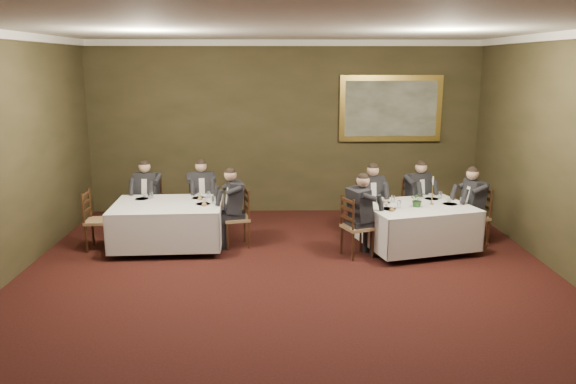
{
  "coord_description": "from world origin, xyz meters",
  "views": [
    {
      "loc": [
        -0.19,
        -6.49,
        3.07
      ],
      "look_at": [
        0.0,
        1.78,
        1.15
      ],
      "focal_mm": 35.0,
      "sensor_mm": 36.0,
      "label": 1
    }
  ],
  "objects_px": {
    "diner_main_backleft": "(370,209)",
    "diner_sec_backleft": "(148,205)",
    "chair_sec_backright": "(202,216)",
    "painting": "(391,109)",
    "chair_main_endleft": "(356,239)",
    "candlestick": "(432,194)",
    "diner_main_endright": "(474,215)",
    "chair_sec_endleft": "(100,232)",
    "chair_sec_backleft": "(149,217)",
    "diner_sec_backright": "(202,204)",
    "chair_sec_endright": "(237,230)",
    "chair_main_backleft": "(369,222)",
    "diner_main_backright": "(416,206)",
    "centerpiece": "(418,199)",
    "diner_main_endleft": "(357,225)",
    "diner_sec_endright": "(236,217)",
    "table_main": "(417,224)",
    "chair_main_endright": "(473,228)",
    "table_second": "(168,222)",
    "chair_main_backright": "(415,218)"
  },
  "relations": [
    {
      "from": "table_main",
      "to": "chair_sec_endleft",
      "type": "relative_size",
      "value": 2.0
    },
    {
      "from": "diner_sec_backleft",
      "to": "centerpiece",
      "type": "distance_m",
      "value": 4.82
    },
    {
      "from": "table_main",
      "to": "diner_main_endleft",
      "type": "xyz_separation_m",
      "value": [
        -1.04,
        -0.28,
        0.06
      ]
    },
    {
      "from": "chair_sec_backright",
      "to": "diner_sec_backright",
      "type": "distance_m",
      "value": 0.23
    },
    {
      "from": "diner_main_backright",
      "to": "chair_sec_backright",
      "type": "height_order",
      "value": "diner_main_backright"
    },
    {
      "from": "chair_main_endright",
      "to": "chair_sec_endleft",
      "type": "distance_m",
      "value": 6.35
    },
    {
      "from": "diner_main_backleft",
      "to": "painting",
      "type": "distance_m",
      "value": 2.53
    },
    {
      "from": "diner_main_endright",
      "to": "chair_sec_endleft",
      "type": "bearing_deg",
      "value": 79.89
    },
    {
      "from": "chair_main_endleft",
      "to": "candlestick",
      "type": "relative_size",
      "value": 2.05
    },
    {
      "from": "diner_main_backright",
      "to": "chair_main_backleft",
      "type": "bearing_deg",
      "value": -8.72
    },
    {
      "from": "diner_main_backleft",
      "to": "chair_sec_backleft",
      "type": "distance_m",
      "value": 4.04
    },
    {
      "from": "table_second",
      "to": "chair_main_backleft",
      "type": "height_order",
      "value": "chair_main_backleft"
    },
    {
      "from": "chair_main_endright",
      "to": "centerpiece",
      "type": "bearing_deg",
      "value": 96.9
    },
    {
      "from": "diner_main_endright",
      "to": "painting",
      "type": "distance_m",
      "value": 2.98
    },
    {
      "from": "table_second",
      "to": "chair_sec_backleft",
      "type": "xyz_separation_m",
      "value": [
        -0.53,
        0.91,
        -0.17
      ]
    },
    {
      "from": "table_main",
      "to": "chair_sec_endright",
      "type": "height_order",
      "value": "chair_sec_endright"
    },
    {
      "from": "chair_sec_backleft",
      "to": "chair_sec_endright",
      "type": "xyz_separation_m",
      "value": [
        1.67,
        -0.86,
        0.0
      ]
    },
    {
      "from": "chair_sec_endright",
      "to": "chair_main_backleft",
      "type": "bearing_deg",
      "value": -92.5
    },
    {
      "from": "table_main",
      "to": "centerpiece",
      "type": "height_order",
      "value": "centerpiece"
    },
    {
      "from": "chair_sec_backleft",
      "to": "candlestick",
      "type": "xyz_separation_m",
      "value": [
        4.93,
        -1.06,
        0.66
      ]
    },
    {
      "from": "diner_main_backleft",
      "to": "diner_main_backright",
      "type": "relative_size",
      "value": 1.0
    },
    {
      "from": "chair_main_backleft",
      "to": "chair_main_endleft",
      "type": "xyz_separation_m",
      "value": [
        -0.38,
        -1.01,
        0.0
      ]
    },
    {
      "from": "chair_sec_endright",
      "to": "chair_sec_endleft",
      "type": "relative_size",
      "value": 1.0
    },
    {
      "from": "chair_sec_backright",
      "to": "diner_sec_backright",
      "type": "bearing_deg",
      "value": 90.0
    },
    {
      "from": "chair_sec_backleft",
      "to": "diner_sec_endright",
      "type": "height_order",
      "value": "diner_sec_endright"
    },
    {
      "from": "diner_main_endleft",
      "to": "painting",
      "type": "height_order",
      "value": "painting"
    },
    {
      "from": "chair_main_endleft",
      "to": "centerpiece",
      "type": "distance_m",
      "value": 1.2
    },
    {
      "from": "chair_main_backright",
      "to": "candlestick",
      "type": "relative_size",
      "value": 2.05
    },
    {
      "from": "diner_main_backleft",
      "to": "diner_sec_backleft",
      "type": "relative_size",
      "value": 1.0
    },
    {
      "from": "chair_sec_endright",
      "to": "candlestick",
      "type": "height_order",
      "value": "candlestick"
    },
    {
      "from": "chair_main_backright",
      "to": "candlestick",
      "type": "xyz_separation_m",
      "value": [
        0.03,
        -0.89,
        0.66
      ]
    },
    {
      "from": "diner_main_endleft",
      "to": "diner_sec_endright",
      "type": "bearing_deg",
      "value": -127.84
    },
    {
      "from": "diner_main_endleft",
      "to": "chair_sec_endleft",
      "type": "height_order",
      "value": "diner_main_endleft"
    },
    {
      "from": "painting",
      "to": "chair_main_backleft",
      "type": "bearing_deg",
      "value": -110.42
    },
    {
      "from": "diner_main_backleft",
      "to": "chair_main_endleft",
      "type": "distance_m",
      "value": 1.1
    },
    {
      "from": "table_main",
      "to": "chair_main_endright",
      "type": "bearing_deg",
      "value": 14.94
    },
    {
      "from": "chair_sec_backright",
      "to": "painting",
      "type": "xyz_separation_m",
      "value": [
        3.71,
        1.35,
        1.86
      ]
    },
    {
      "from": "table_main",
      "to": "painting",
      "type": "distance_m",
      "value": 3.05
    },
    {
      "from": "painting",
      "to": "candlestick",
      "type": "bearing_deg",
      "value": -84.26
    },
    {
      "from": "diner_main_backleft",
      "to": "chair_sec_backleft",
      "type": "height_order",
      "value": "diner_main_backleft"
    },
    {
      "from": "chair_sec_backright",
      "to": "centerpiece",
      "type": "height_order",
      "value": "centerpiece"
    },
    {
      "from": "table_main",
      "to": "table_second",
      "type": "height_order",
      "value": "same"
    },
    {
      "from": "centerpiece",
      "to": "candlestick",
      "type": "relative_size",
      "value": 0.53
    },
    {
      "from": "table_second",
      "to": "diner_sec_backright",
      "type": "bearing_deg",
      "value": 64.63
    },
    {
      "from": "diner_main_endleft",
      "to": "chair_sec_endright",
      "type": "height_order",
      "value": "diner_main_endleft"
    },
    {
      "from": "chair_sec_backleft",
      "to": "chair_sec_backright",
      "type": "distance_m",
      "value": 0.97
    },
    {
      "from": "diner_sec_backleft",
      "to": "table_main",
      "type": "bearing_deg",
      "value": 175.02
    },
    {
      "from": "chair_sec_backright",
      "to": "candlestick",
      "type": "height_order",
      "value": "candlestick"
    },
    {
      "from": "chair_main_backleft",
      "to": "diner_main_backleft",
      "type": "height_order",
      "value": "diner_main_backleft"
    },
    {
      "from": "chair_main_backleft",
      "to": "diner_sec_backright",
      "type": "relative_size",
      "value": 0.74
    }
  ]
}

